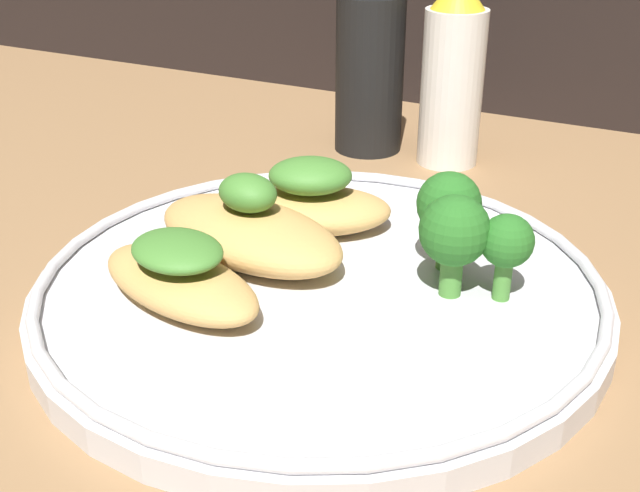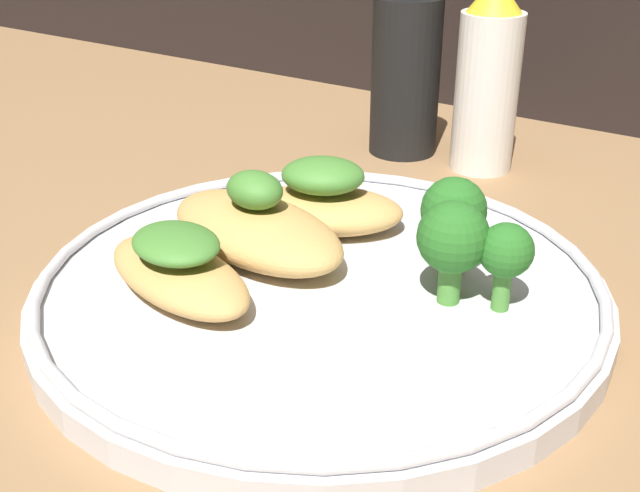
% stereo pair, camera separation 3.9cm
% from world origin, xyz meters
% --- Properties ---
extents(ground_plane, '(1.80, 1.80, 0.01)m').
position_xyz_m(ground_plane, '(0.00, 0.00, -0.01)').
color(ground_plane, '#936D47').
extents(plate, '(0.29, 0.29, 0.02)m').
position_xyz_m(plate, '(0.00, 0.00, 0.01)').
color(plate, silver).
rests_on(plate, ground_plane).
extents(grilled_meat_front, '(0.11, 0.07, 0.03)m').
position_xyz_m(grilled_meat_front, '(-0.05, -0.05, 0.03)').
color(grilled_meat_front, tan).
rests_on(grilled_meat_front, plate).
extents(grilled_meat_middle, '(0.13, 0.08, 0.05)m').
position_xyz_m(grilled_meat_middle, '(-0.05, 0.01, 0.03)').
color(grilled_meat_middle, tan).
rests_on(grilled_meat_middle, plate).
extents(grilled_meat_back, '(0.11, 0.09, 0.04)m').
position_xyz_m(grilled_meat_back, '(-0.03, 0.05, 0.03)').
color(grilled_meat_back, tan).
rests_on(grilled_meat_back, plate).
extents(broccoli_bunch, '(0.06, 0.06, 0.05)m').
position_xyz_m(broccoli_bunch, '(0.06, 0.03, 0.05)').
color(broccoli_bunch, '#4C8E38').
rests_on(broccoli_bunch, plate).
extents(sauce_bottle, '(0.04, 0.04, 0.14)m').
position_xyz_m(sauce_bottle, '(-0.01, 0.23, 0.06)').
color(sauce_bottle, white).
rests_on(sauce_bottle, ground_plane).
extents(pepper_grinder, '(0.05, 0.05, 0.15)m').
position_xyz_m(pepper_grinder, '(-0.07, 0.23, 0.07)').
color(pepper_grinder, black).
rests_on(pepper_grinder, ground_plane).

